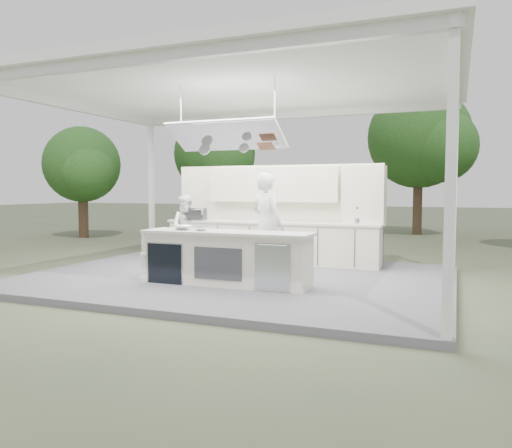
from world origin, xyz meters
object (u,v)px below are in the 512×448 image
at_px(demo_island, 225,258).
at_px(head_chef, 267,224).
at_px(back_counter, 271,242).
at_px(sous_chef, 187,228).

height_order(demo_island, head_chef, head_chef).
relative_size(back_counter, sous_chef, 3.27).
bearing_deg(back_counter, sous_chef, -169.87).
xyz_separation_m(back_counter, sous_chef, (-2.01, -0.36, 0.30)).
distance_m(demo_island, back_counter, 2.82).
height_order(demo_island, back_counter, same).
bearing_deg(demo_island, back_counter, 93.63).
xyz_separation_m(back_counter, head_chef, (0.49, -1.57, 0.53)).
bearing_deg(demo_island, sous_chef, 131.78).
height_order(demo_island, sous_chef, sous_chef).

